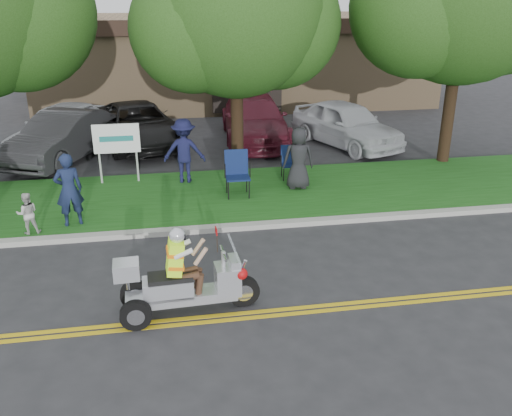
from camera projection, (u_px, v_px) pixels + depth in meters
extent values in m
plane|color=#28282B|center=(266.00, 298.00, 9.62)|extent=(120.00, 120.00, 0.00)
cube|color=gold|center=(273.00, 316.00, 9.09)|extent=(60.00, 0.10, 0.01)
cube|color=gold|center=(271.00, 311.00, 9.24)|extent=(60.00, 0.10, 0.01)
cube|color=#A8A89E|center=(241.00, 227.00, 12.39)|extent=(60.00, 0.25, 0.12)
cube|color=#1B4D14|center=(230.00, 195.00, 14.36)|extent=(60.00, 4.00, 0.10)
cube|color=#9E7F5B|center=(234.00, 58.00, 26.57)|extent=(18.00, 8.00, 4.00)
cube|color=black|center=(247.00, 27.00, 22.23)|extent=(18.00, 0.30, 0.60)
sphere|color=#224814|center=(15.00, 11.00, 13.77)|extent=(4.05, 4.05, 4.05)
cylinder|color=#332114|center=(237.00, 103.00, 15.50)|extent=(0.36, 0.36, 4.20)
sphere|color=#224814|center=(236.00, 8.00, 14.55)|extent=(4.80, 4.80, 4.80)
sphere|color=#224814|center=(277.00, 24.00, 15.18)|extent=(3.60, 3.60, 3.60)
sphere|color=#224814|center=(192.00, 29.00, 14.38)|extent=(3.36, 3.36, 3.36)
cylinder|color=#332114|center=(452.00, 88.00, 16.24)|extent=(0.36, 0.36, 4.76)
sphere|color=#224814|center=(502.00, 2.00, 15.85)|extent=(4.20, 4.20, 4.20)
sphere|color=#224814|center=(420.00, 6.00, 14.98)|extent=(3.92, 3.92, 3.92)
cylinder|color=silver|center=(101.00, 168.00, 14.92)|extent=(0.06, 0.06, 1.10)
cylinder|color=silver|center=(138.00, 166.00, 15.07)|extent=(0.06, 0.06, 1.10)
cube|color=white|center=(116.00, 138.00, 14.70)|extent=(1.25, 0.06, 0.80)
cylinder|color=black|center=(244.00, 291.00, 9.31)|extent=(0.55, 0.15, 0.55)
cylinder|color=black|center=(136.00, 315.00, 8.65)|extent=(0.52, 0.16, 0.51)
cylinder|color=black|center=(135.00, 294.00, 9.25)|extent=(0.52, 0.16, 0.51)
cube|color=silver|center=(185.00, 296.00, 9.09)|extent=(1.75, 0.50, 0.16)
cube|color=silver|center=(168.00, 288.00, 8.97)|extent=(0.84, 0.46, 0.32)
cube|color=black|center=(170.00, 277.00, 8.91)|extent=(0.75, 0.42, 0.09)
cube|color=silver|center=(228.00, 279.00, 9.15)|extent=(0.43, 0.46, 0.50)
cube|color=silver|center=(235.00, 250.00, 8.98)|extent=(0.19, 0.43, 0.45)
cube|color=silver|center=(126.00, 270.00, 8.69)|extent=(0.43, 0.40, 0.27)
sphere|color=#B20C0F|center=(241.00, 273.00, 9.02)|extent=(0.20, 0.20, 0.20)
cube|color=#BDFF1A|center=(175.00, 257.00, 8.79)|extent=(0.33, 0.38, 0.59)
sphere|color=silver|center=(177.00, 235.00, 8.66)|extent=(0.26, 0.26, 0.26)
cylinder|color=black|center=(284.00, 174.00, 15.16)|extent=(0.03, 0.03, 0.39)
cylinder|color=black|center=(299.00, 174.00, 15.20)|extent=(0.03, 0.03, 0.39)
cylinder|color=black|center=(282.00, 170.00, 15.52)|extent=(0.03, 0.03, 0.39)
cylinder|color=black|center=(296.00, 170.00, 15.56)|extent=(0.03, 0.03, 0.39)
cube|color=#0F1D48|center=(290.00, 165.00, 15.28)|extent=(0.51, 0.47, 0.04)
cube|color=#0F1D48|center=(289.00, 154.00, 15.38)|extent=(0.49, 0.18, 0.52)
cylinder|color=black|center=(229.00, 190.00, 13.79)|extent=(0.03, 0.03, 0.49)
cylinder|color=black|center=(249.00, 189.00, 13.86)|extent=(0.03, 0.03, 0.49)
cylinder|color=black|center=(227.00, 184.00, 14.24)|extent=(0.03, 0.03, 0.49)
cylinder|color=black|center=(247.00, 183.00, 14.31)|extent=(0.03, 0.03, 0.49)
cube|color=#101D4B|center=(238.00, 177.00, 13.95)|extent=(0.62, 0.57, 0.04)
cube|color=#101D4B|center=(236.00, 162.00, 14.07)|extent=(0.61, 0.20, 0.66)
imported|color=#182243|center=(69.00, 190.00, 12.10)|extent=(0.70, 0.56, 1.68)
imported|color=#16173D|center=(184.00, 151.00, 14.87)|extent=(1.22, 0.80, 1.78)
imported|color=black|center=(298.00, 158.00, 14.40)|extent=(0.86, 0.61, 1.67)
imported|color=#BCBAB5|center=(27.00, 213.00, 11.78)|extent=(0.52, 0.44, 0.94)
imported|color=#B0B3B8|center=(62.00, 128.00, 18.16)|extent=(3.66, 5.10, 1.61)
imported|color=#29292C|center=(63.00, 137.00, 17.21)|extent=(3.37, 4.89, 1.53)
imported|color=black|center=(138.00, 125.00, 18.91)|extent=(3.65, 5.65, 1.45)
imported|color=#501220|center=(255.00, 119.00, 19.46)|extent=(2.54, 5.53, 1.57)
imported|color=silver|center=(346.00, 124.00, 18.83)|extent=(3.39, 4.91, 1.55)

